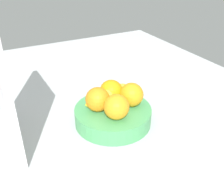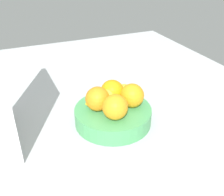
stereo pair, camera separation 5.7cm
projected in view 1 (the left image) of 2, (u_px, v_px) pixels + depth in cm
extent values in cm
cube|color=#AEB3B5|center=(111.00, 123.00, 91.06)|extent=(180.00, 140.00, 3.00)
cylinder|color=#4AA05C|center=(112.00, 116.00, 87.71)|extent=(25.41, 25.41, 5.51)
sphere|color=orange|center=(116.00, 107.00, 79.75)|extent=(7.93, 7.93, 7.93)
sphere|color=orange|center=(131.00, 95.00, 86.27)|extent=(7.93, 7.93, 7.93)
sphere|color=orange|center=(111.00, 91.00, 88.24)|extent=(7.93, 7.93, 7.93)
sphere|color=orange|center=(98.00, 100.00, 83.43)|extent=(7.93, 7.93, 7.93)
ellipsoid|color=yellow|center=(109.00, 99.00, 87.82)|extent=(4.35, 17.08, 4.00)
ellipsoid|color=yellow|center=(109.00, 94.00, 86.22)|extent=(9.68, 17.33, 4.00)
cube|color=white|center=(2.00, 89.00, 71.76)|extent=(28.03, 2.45, 36.00)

